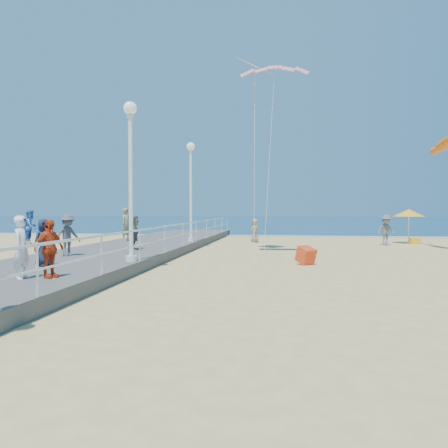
# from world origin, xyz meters

# --- Properties ---
(ground) EXTENTS (160.00, 160.00, 0.00)m
(ground) POSITION_xyz_m (0.00, 0.00, 0.00)
(ground) COLOR #DEC174
(ground) RESTS_ON ground
(ocean) EXTENTS (160.00, 90.00, 0.05)m
(ocean) POSITION_xyz_m (0.00, 65.00, 0.01)
(ocean) COLOR #0C304C
(ocean) RESTS_ON ground
(surf_line) EXTENTS (160.00, 1.20, 0.04)m
(surf_line) POSITION_xyz_m (0.00, 20.50, 0.03)
(surf_line) COLOR silver
(surf_line) RESTS_ON ground
(boardwalk) EXTENTS (5.00, 44.00, 0.40)m
(boardwalk) POSITION_xyz_m (-7.50, 0.00, 0.20)
(boardwalk) COLOR #65605B
(boardwalk) RESTS_ON ground
(railing) EXTENTS (0.05, 42.00, 0.55)m
(railing) POSITION_xyz_m (-5.05, 0.00, 1.25)
(railing) COLOR white
(railing) RESTS_ON boardwalk
(lamp_post_mid) EXTENTS (0.44, 0.44, 5.32)m
(lamp_post_mid) POSITION_xyz_m (-5.35, 0.00, 3.66)
(lamp_post_mid) COLOR white
(lamp_post_mid) RESTS_ON boardwalk
(lamp_post_far) EXTENTS (0.44, 0.44, 5.32)m
(lamp_post_far) POSITION_xyz_m (-5.35, 9.00, 3.66)
(lamp_post_far) COLOR white
(lamp_post_far) RESTS_ON boardwalk
(woman_holding_toddler) EXTENTS (0.41, 0.60, 1.59)m
(woman_holding_toddler) POSITION_xyz_m (-6.75, -3.91, 1.20)
(woman_holding_toddler) COLOR white
(woman_holding_toddler) RESTS_ON boardwalk
(toddler_held) EXTENTS (0.37, 0.46, 0.90)m
(toddler_held) POSITION_xyz_m (-6.60, -3.76, 1.70)
(toddler_held) COLOR #387ED4
(toddler_held) RESTS_ON boardwalk
(spectator_2) EXTENTS (0.99, 1.16, 1.56)m
(spectator_2) POSITION_xyz_m (-8.30, 1.27, 1.18)
(spectator_2) COLOR #505054
(spectator_2) RESTS_ON boardwalk
(spectator_3) EXTENTS (0.63, 0.95, 1.50)m
(spectator_3) POSITION_xyz_m (-6.16, -3.67, 1.15)
(spectator_3) COLOR #C63F18
(spectator_3) RESTS_ON boardwalk
(spectator_4) EXTENTS (0.77, 0.85, 1.47)m
(spectator_4) POSITION_xyz_m (-7.55, -1.55, 1.13)
(spectator_4) COLOR #1A213B
(spectator_4) RESTS_ON boardwalk
(spectator_5) EXTENTS (0.76, 1.44, 1.48)m
(spectator_5) POSITION_xyz_m (-6.73, 4.04, 1.14)
(spectator_5) COLOR #56575B
(spectator_5) RESTS_ON boardwalk
(spectator_6) EXTENTS (0.63, 0.77, 1.81)m
(spectator_6) POSITION_xyz_m (-8.95, 8.91, 1.30)
(spectator_6) COLOR #83825A
(spectator_6) RESTS_ON boardwalk
(beach_walker_a) EXTENTS (1.33, 1.05, 1.81)m
(beach_walker_a) POSITION_xyz_m (5.57, 12.90, 0.90)
(beach_walker_a) COLOR slate
(beach_walker_a) RESTS_ON ground
(beach_walker_c) EXTENTS (0.64, 0.84, 1.53)m
(beach_walker_c) POSITION_xyz_m (-2.29, 13.97, 0.76)
(beach_walker_c) COLOR gray
(beach_walker_c) RESTS_ON ground
(box_kite) EXTENTS (0.88, 0.90, 0.74)m
(box_kite) POSITION_xyz_m (0.53, 3.12, 0.30)
(box_kite) COLOR red
(box_kite) RESTS_ON ground
(beach_umbrella) EXTENTS (1.90, 1.90, 2.14)m
(beach_umbrella) POSITION_xyz_m (7.25, 14.52, 1.91)
(beach_umbrella) COLOR white
(beach_umbrella) RESTS_ON ground
(beach_chair_left) EXTENTS (0.55, 0.55, 0.40)m
(beach_chair_left) POSITION_xyz_m (7.45, 13.93, 0.20)
(beach_chair_left) COLOR #FFA81A
(beach_chair_left) RESTS_ON ground
(kite_parafoil) EXTENTS (3.15, 0.94, 0.65)m
(kite_parafoil) POSITION_xyz_m (-0.80, 5.89, 8.49)
(kite_parafoil) COLOR #F21C4F
(kite_diamond_redwhite) EXTENTS (1.77, 1.85, 0.75)m
(kite_diamond_redwhite) POSITION_xyz_m (-1.79, 7.33, 9.06)
(kite_diamond_redwhite) COLOR red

